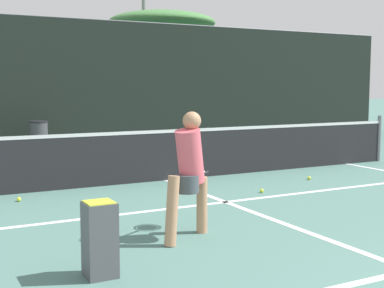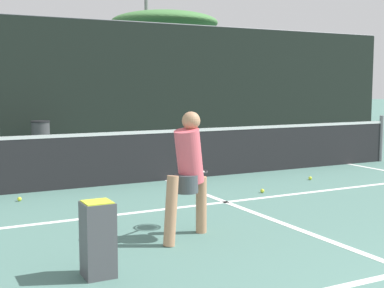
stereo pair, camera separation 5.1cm
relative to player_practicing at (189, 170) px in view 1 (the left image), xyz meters
The scene contains 15 objects.
court_service_line 2.13m from the player_practicing, 46.20° to the left, with size 8.25×0.10×0.01m, color white.
court_center_mark 1.77m from the player_practicing, 29.87° to the left, with size 0.10×5.55×0.01m, color white.
net 3.83m from the player_practicing, 69.02° to the left, with size 11.09×0.09×1.07m.
fence_back 10.33m from the player_practicing, 82.36° to the left, with size 24.00×0.06×3.73m.
player_practicing is the anchor object (origin of this frame).
tennis_ball_scattered_3 2.98m from the player_practicing, 37.78° to the left, with size 0.07×0.07×0.07m, color #D1E033.
tennis_ball_scattered_4 4.51m from the player_practicing, 31.93° to the left, with size 0.07×0.07×0.07m, color #D1E033.
tennis_ball_scattered_6 3.35m from the player_practicing, 115.49° to the left, with size 0.07×0.07×0.07m, color #D1E033.
ball_hopper 1.58m from the player_practicing, 150.35° to the right, with size 0.28×0.28×0.71m.
trash_bin 9.40m from the player_practicing, 88.44° to the left, with size 0.51×0.51×0.81m.
parked_car 13.46m from the player_practicing, 88.18° to the left, with size 1.89×3.97×1.36m.
tree_west 18.31m from the player_practicing, 67.35° to the left, with size 2.97×2.97×3.50m.
tree_mid 16.38m from the player_practicing, 66.43° to the left, with size 4.33×4.33×4.74m.
tree_east 18.55m from the player_practicing, 83.33° to the left, with size 3.11×3.11×3.63m.
building_far 23.10m from the player_practicing, 86.60° to the left, with size 36.00×2.40×5.06m, color beige.
Camera 1 is at (-4.17, -1.32, 1.76)m, focal length 50.00 mm.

